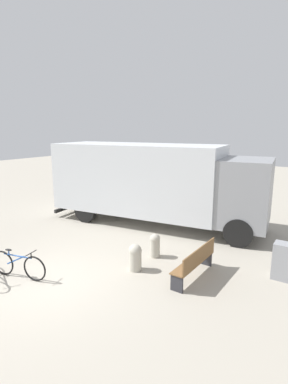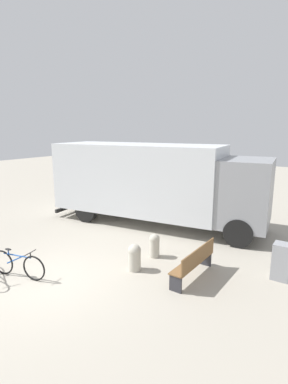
% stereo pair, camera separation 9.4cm
% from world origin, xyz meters
% --- Properties ---
extents(ground_plane, '(60.00, 60.00, 0.00)m').
position_xyz_m(ground_plane, '(0.00, 0.00, 0.00)').
color(ground_plane, '#A8A091').
extents(delivery_truck, '(9.36, 3.76, 3.39)m').
position_xyz_m(delivery_truck, '(-0.33, 5.98, 1.89)').
color(delivery_truck, silver).
rests_on(delivery_truck, ground).
extents(park_bench, '(0.44, 1.94, 0.91)m').
position_xyz_m(park_bench, '(3.23, 2.47, 0.50)').
color(park_bench, brown).
rests_on(park_bench, ground).
extents(bicycle_middle, '(1.75, 0.57, 0.81)m').
position_xyz_m(bicycle_middle, '(-0.83, -0.23, 0.38)').
color(bicycle_middle, black).
rests_on(bicycle_middle, ground).
extents(bollard_near_bench, '(0.38, 0.38, 0.79)m').
position_xyz_m(bollard_near_bench, '(1.58, 1.94, 0.42)').
color(bollard_near_bench, '#B2AD9E').
rests_on(bollard_near_bench, ground).
extents(bollard_far_bench, '(0.33, 0.33, 0.77)m').
position_xyz_m(bollard_far_bench, '(1.57, 3.04, 0.42)').
color(bollard_far_bench, '#B2AD9E').
rests_on(bollard_far_bench, ground).
extents(utility_box, '(0.46, 0.43, 1.02)m').
position_xyz_m(utility_box, '(5.20, 3.76, 0.51)').
color(utility_box, gray).
rests_on(utility_box, ground).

